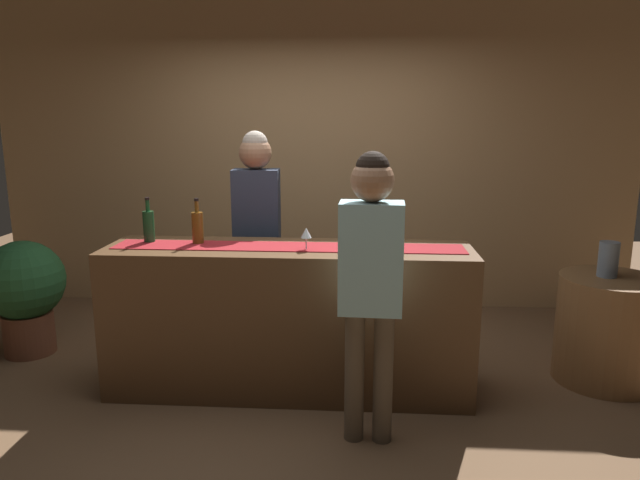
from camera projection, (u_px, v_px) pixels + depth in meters
ground_plane at (290, 388)px, 3.96m from camera, size 10.00×10.00×0.00m
back_wall at (312, 154)px, 5.51m from camera, size 6.00×0.12×2.90m
bar_counter at (289, 319)px, 3.85m from camera, size 2.37×0.60×0.98m
counter_runner_cloth at (288, 247)px, 3.75m from camera, size 2.25×0.28×0.01m
wine_bottle_amber at (198, 227)px, 3.83m from camera, size 0.07×0.07×0.30m
wine_bottle_green at (149, 226)px, 3.87m from camera, size 0.07×0.07×0.30m
wine_glass_near_customer at (351, 231)px, 3.72m from camera, size 0.07×0.07×0.14m
wine_glass_mid_counter at (306, 234)px, 3.65m from camera, size 0.07×0.07×0.14m
bartender at (257, 219)px, 4.32m from camera, size 0.35×0.24×1.70m
customer_sipping at (371, 270)px, 3.12m from camera, size 0.35×0.23×1.63m
round_side_table at (607, 329)px, 4.00m from camera, size 0.68×0.68×0.74m
vase_on_side_table at (608, 259)px, 3.93m from camera, size 0.13×0.13×0.24m
potted_plant_tall at (24, 289)px, 4.44m from camera, size 0.61×0.61×0.89m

